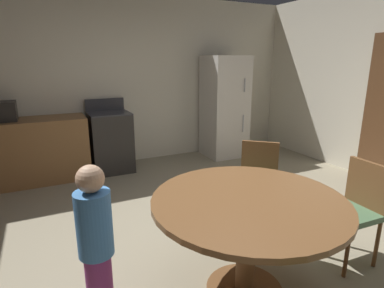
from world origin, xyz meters
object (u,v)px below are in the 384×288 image
object	(u,v)px
refrigerator	(224,107)
chair_east	(355,206)
oven_range	(111,141)
chair_northeast	(258,179)
dining_table	(248,218)
person_child	(96,243)

from	to	relation	value
refrigerator	chair_east	size ratio (longest dim) A/B	2.02
oven_range	chair_northeast	size ratio (longest dim) A/B	1.26
dining_table	person_child	size ratio (longest dim) A/B	1.24
chair_east	person_child	world-z (taller)	person_child
oven_range	dining_table	size ratio (longest dim) A/B	0.81
person_child	chair_northeast	bearing A→B (deg)	30.49
oven_range	person_child	xyz separation A→B (m)	(-0.69, -2.94, 0.11)
oven_range	chair_northeast	bearing A→B (deg)	-66.40
refrigerator	chair_east	bearing A→B (deg)	-101.36
oven_range	person_child	bearing A→B (deg)	-103.11
person_child	oven_range	bearing A→B (deg)	88.19
refrigerator	oven_range	bearing A→B (deg)	178.47
refrigerator	chair_northeast	xyz separation A→B (m)	(-0.99, -2.30, -0.38)
dining_table	oven_range	bearing A→B (deg)	95.84
chair_east	person_child	size ratio (longest dim) A/B	0.80
chair_northeast	chair_east	world-z (taller)	same
refrigerator	dining_table	bearing A→B (deg)	-118.72
refrigerator	person_child	bearing A→B (deg)	-133.06
person_child	refrigerator	bearing A→B (deg)	58.24
dining_table	person_child	bearing A→B (deg)	168.70
refrigerator	person_child	size ratio (longest dim) A/B	1.61
oven_range	refrigerator	bearing A→B (deg)	-1.53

